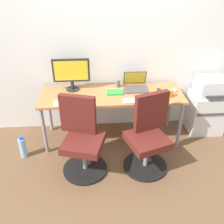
% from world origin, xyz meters
% --- Properties ---
extents(ground_plane, '(5.28, 5.28, 0.00)m').
position_xyz_m(ground_plane, '(0.00, 0.00, 0.00)').
color(ground_plane, brown).
extents(back_wall, '(4.40, 0.04, 2.60)m').
position_xyz_m(back_wall, '(0.00, 0.38, 1.30)').
color(back_wall, white).
rests_on(back_wall, ground).
extents(desk, '(1.87, 0.61, 0.71)m').
position_xyz_m(desk, '(0.00, 0.00, 0.65)').
color(desk, '#B77542').
rests_on(desk, ground).
extents(office_chair_left, '(0.54, 0.54, 0.94)m').
position_xyz_m(office_chair_left, '(-0.39, -0.58, 0.42)').
color(office_chair_left, black).
rests_on(office_chair_left, ground).
extents(office_chair_right, '(0.56, 0.56, 0.94)m').
position_xyz_m(office_chair_right, '(0.39, -0.58, 0.42)').
color(office_chair_right, black).
rests_on(office_chair_right, ground).
extents(side_cabinet, '(0.48, 0.41, 0.60)m').
position_xyz_m(side_cabinet, '(1.38, 0.11, 0.30)').
color(side_cabinet, silver).
rests_on(side_cabinet, ground).
extents(printer, '(0.38, 0.40, 0.24)m').
position_xyz_m(printer, '(1.38, 0.11, 0.72)').
color(printer, silver).
rests_on(printer, side_cabinet).
extents(water_bottle_on_floor, '(0.09, 0.09, 0.31)m').
position_xyz_m(water_bottle_on_floor, '(-1.17, -0.33, 0.15)').
color(water_bottle_on_floor, '#8CBFF2').
rests_on(water_bottle_on_floor, ground).
extents(desktop_monitor, '(0.48, 0.18, 0.43)m').
position_xyz_m(desktop_monitor, '(-0.52, 0.16, 0.96)').
color(desktop_monitor, '#262626').
rests_on(desktop_monitor, desk).
extents(open_laptop, '(0.31, 0.29, 0.22)m').
position_xyz_m(open_laptop, '(0.33, 0.15, 0.76)').
color(open_laptop, '#4C4C51').
rests_on(open_laptop, desk).
extents(keyboard_by_monitor, '(0.34, 0.12, 0.02)m').
position_xyz_m(keyboard_by_monitor, '(-0.56, -0.22, 0.72)').
color(keyboard_by_monitor, silver).
rests_on(keyboard_by_monitor, desk).
extents(keyboard_by_laptop, '(0.34, 0.12, 0.02)m').
position_xyz_m(keyboard_by_laptop, '(0.30, -0.22, 0.72)').
color(keyboard_by_laptop, '#B7B7B7').
rests_on(keyboard_by_laptop, desk).
extents(mouse_by_monitor, '(0.06, 0.10, 0.03)m').
position_xyz_m(mouse_by_monitor, '(0.84, 0.03, 0.72)').
color(mouse_by_monitor, silver).
rests_on(mouse_by_monitor, desk).
extents(mouse_by_laptop, '(0.06, 0.10, 0.03)m').
position_xyz_m(mouse_by_laptop, '(0.63, 0.05, 0.72)').
color(mouse_by_laptop, '#2D2D2D').
rests_on(mouse_by_laptop, desk).
extents(coffee_mug, '(0.08, 0.08, 0.09)m').
position_xyz_m(coffee_mug, '(0.73, -0.13, 0.75)').
color(coffee_mug, orange).
rests_on(coffee_mug, desk).
extents(pen_cup, '(0.07, 0.07, 0.10)m').
position_xyz_m(pen_cup, '(0.09, 0.21, 0.76)').
color(pen_cup, slate).
rests_on(pen_cup, desk).
extents(notebook, '(0.21, 0.15, 0.03)m').
position_xyz_m(notebook, '(0.04, 0.02, 0.72)').
color(notebook, green).
rests_on(notebook, desk).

